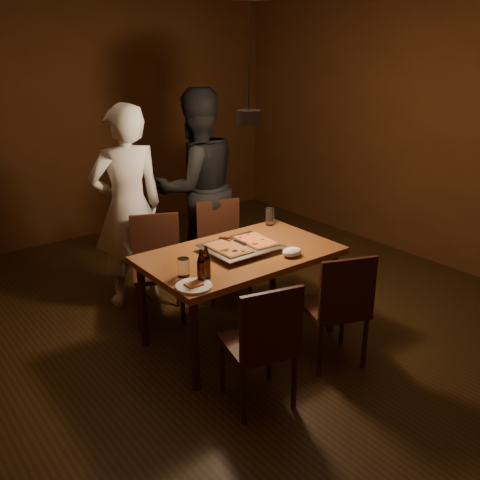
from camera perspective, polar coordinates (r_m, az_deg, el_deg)
room_shell at (r=4.15m, az=0.92°, el=8.18°), size 6.00×6.00×6.00m
dining_table at (r=4.16m, az=0.00°, el=-2.24°), size 1.50×0.90×0.75m
chair_far_left at (r=4.65m, az=-8.88°, el=-1.85°), size 0.56×0.56×0.49m
chair_far_right at (r=5.00m, az=-1.95°, el=0.00°), size 0.52×0.52×0.49m
chair_near_left at (r=3.42m, az=2.55°, el=-10.18°), size 0.51×0.51×0.49m
chair_near_right at (r=3.92m, az=10.58°, el=-6.30°), size 0.54×0.54×0.49m
pizza_tray at (r=4.14m, az=0.09°, el=-0.90°), size 0.58×0.48×0.05m
pizza_meat at (r=4.06m, az=-1.26°, el=-0.83°), size 0.23×0.36×0.02m
pizza_cheese at (r=4.21m, az=1.72°, el=-0.05°), size 0.24×0.35×0.02m
spatula at (r=4.14m, az=-0.31°, el=-0.32°), size 0.15×0.25×0.04m
beer_bottle_a at (r=3.60m, az=-4.15°, el=-2.79°), size 0.06×0.06×0.23m
beer_bottle_b at (r=3.65m, az=-3.63°, el=-2.42°), size 0.06×0.06×0.23m
water_glass_left at (r=3.71m, az=-6.05°, el=-2.92°), size 0.08×0.08×0.13m
water_glass_right at (r=4.73m, az=3.21°, el=2.51°), size 0.08×0.08×0.15m
plate_slice at (r=3.56m, az=-4.95°, el=-4.90°), size 0.25×0.25×0.03m
napkin at (r=4.06m, az=5.56°, el=-1.28°), size 0.16×0.12×0.07m
diner_white at (r=4.81m, az=-11.88°, el=3.38°), size 0.70×0.50×1.81m
diner_dark at (r=5.22m, az=-4.65°, el=5.57°), size 0.98×0.80×1.90m
pendant_lamp at (r=4.09m, az=0.94°, el=13.13°), size 0.18×0.18×1.10m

